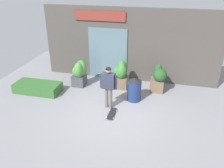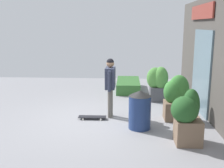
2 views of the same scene
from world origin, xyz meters
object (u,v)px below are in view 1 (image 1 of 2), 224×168
skateboarder (108,83)px  trash_bin (134,89)px  planter_box_left (121,74)px  planter_box_mid (158,78)px  skateboard (112,113)px  planter_box_right (79,72)px

skateboarder → trash_bin: 1.29m
planter_box_left → planter_box_mid: (1.62, -0.01, -0.05)m
skateboard → trash_bin: bearing=154.2°
skateboard → planter_box_left: (-0.12, 2.28, 0.61)m
skateboarder → skateboard: 1.11m
trash_bin → planter_box_right: bearing=164.4°
planter_box_mid → planter_box_right: bearing=-175.8°
skateboard → planter_box_mid: bearing=146.3°
planter_box_right → skateboard: bearing=-45.4°
skateboard → planter_box_left: bearing=-177.2°
planter_box_left → planter_box_right: planter_box_left is taller
skateboard → planter_box_mid: (1.50, 2.27, 0.56)m
planter_box_left → planter_box_right: 1.88m
planter_box_left → trash_bin: 1.25m
skateboarder → planter_box_mid: 2.52m
planter_box_right → planter_box_mid: 3.49m
planter_box_right → trash_bin: 2.70m
planter_box_right → trash_bin: (2.60, -0.73, -0.15)m
skateboarder → planter_box_mid: skateboarder is taller
planter_box_right → planter_box_left: bearing=8.2°
planter_box_mid → trash_bin: bearing=-131.9°
planter_box_mid → trash_bin: (-0.88, -0.98, -0.13)m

